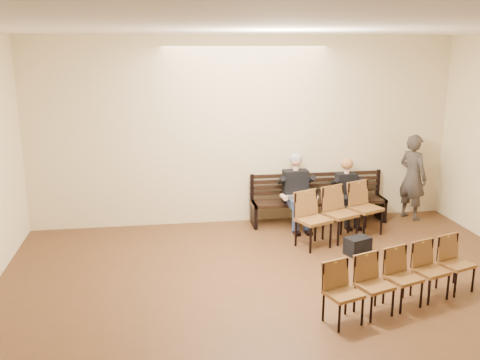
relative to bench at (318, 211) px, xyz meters
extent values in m
cube|color=beige|center=(-1.38, 0.35, 1.52)|extent=(8.00, 0.02, 3.50)
cube|color=white|center=(-1.38, -4.65, 3.27)|extent=(8.00, 10.00, 0.02)
cube|color=black|center=(0.00, 0.00, 0.00)|extent=(2.60, 0.90, 0.45)
cube|color=#BBBBC0|center=(-0.51, -0.27, 0.35)|extent=(0.40, 0.34, 0.25)
cylinder|color=silver|center=(0.67, -0.41, 0.35)|extent=(0.08, 0.08, 0.24)
cube|color=black|center=(0.16, -1.65, -0.08)|extent=(0.46, 0.39, 0.29)
imported|color=#36302C|center=(1.86, -0.03, 0.74)|extent=(0.71, 0.83, 1.92)
cube|color=brown|center=(0.08, -0.99, 0.25)|extent=(1.77, 1.15, 0.95)
cube|color=brown|center=(0.08, -3.44, 0.16)|extent=(2.36, 1.16, 0.77)
camera|label=1|loc=(-3.00, -9.43, 3.09)|focal=40.00mm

